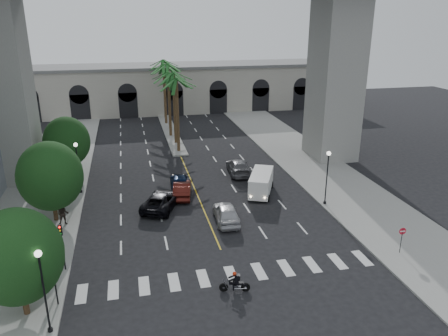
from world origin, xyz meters
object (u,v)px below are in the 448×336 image
car_c (161,200)px  car_d (238,167)px  traffic_signal_near (53,271)px  car_a (226,213)px  lamp_post_left_near (43,285)px  motorcycle_rider (236,283)px  traffic_signal_far (61,240)px  cargo_van (261,183)px  lamp_post_right (327,173)px  pedestrian_a (36,247)px  pedestrian_b (63,214)px  lamp_post_left_far (78,164)px  car_e (179,181)px  car_b (182,189)px  do_not_enter_sign (402,235)px

car_c → car_d: (9.35, 7.64, 0.02)m
traffic_signal_near → car_a: 15.83m
lamp_post_left_near → car_c: 17.62m
motorcycle_rider → lamp_post_left_near: bearing=-160.0°
traffic_signal_far → car_c: 12.02m
cargo_van → car_a: bearing=-107.9°
lamp_post_right → motorcycle_rider: 16.47m
lamp_post_right → lamp_post_left_near: bearing=-150.3°
pedestrian_a → pedestrian_b: 5.50m
car_c → pedestrian_a: pedestrian_a is taller
lamp_post_left_far → lamp_post_right: 24.16m
lamp_post_left_near → lamp_post_right: size_ratio=1.00×
pedestrian_b → car_d: bearing=27.4°
car_a → car_c: bearing=-34.5°
traffic_signal_near → traffic_signal_far: 4.00m
traffic_signal_far → cargo_van: 20.52m
lamp_post_left_near → pedestrian_b: lamp_post_left_near is taller
cargo_van → pedestrian_b: (-18.51, -3.07, -0.13)m
traffic_signal_far → cargo_van: (17.60, 10.48, -1.28)m
car_c → car_e: car_c is taller
car_b → lamp_post_left_far: bearing=-6.7°
lamp_post_left_near → pedestrian_a: bearing=103.5°
traffic_signal_far → pedestrian_b: traffic_signal_far is taller
lamp_post_left_far → motorcycle_rider: bearing=-60.0°
motorcycle_rider → pedestrian_b: pedestrian_b is taller
cargo_van → do_not_enter_sign: do_not_enter_sign is taller
car_b → lamp_post_right: bearing=168.6°
traffic_signal_near → car_e: size_ratio=0.81×
traffic_signal_far → car_c: bearing=50.6°
motorcycle_rider → car_e: size_ratio=0.44×
motorcycle_rider → car_e: (-1.31, 18.70, 0.11)m
pedestrian_a → do_not_enter_sign: (26.45, -5.16, 0.55)m
lamp_post_left_far → cargo_van: bearing=-12.8°
traffic_signal_near → pedestrian_a: traffic_signal_near is taller
car_c → car_d: bearing=-116.9°
car_d → pedestrian_a: bearing=43.1°
lamp_post_left_far → pedestrian_a: bearing=-99.4°
lamp_post_left_far → motorcycle_rider: lamp_post_left_far is taller
motorcycle_rider → pedestrian_b: 17.22m
lamp_post_right → pedestrian_a: bearing=-169.8°
car_b → do_not_enter_sign: 20.62m
lamp_post_right → car_a: size_ratio=1.12×
lamp_post_right → car_c: lamp_post_right is taller
pedestrian_b → do_not_enter_sign: size_ratio=0.86×
lamp_post_right → pedestrian_b: (-23.61, 0.91, -2.12)m
motorcycle_rider → car_d: (5.79, 21.74, 0.14)m
cargo_van → traffic_signal_far: bearing=-125.1°
car_b → pedestrian_b: bearing=31.0°
pedestrian_a → car_c: bearing=11.0°
traffic_signal_far → pedestrian_a: (-2.15, 2.05, -1.45)m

